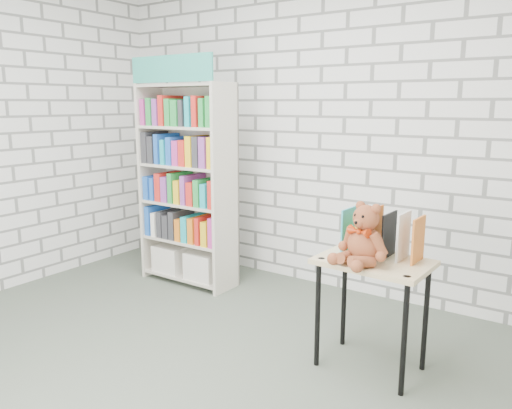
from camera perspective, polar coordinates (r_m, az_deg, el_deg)
The scene contains 6 objects.
ground at distance 3.33m, azimuth -10.27°, elevation -18.61°, with size 4.50×4.50×0.00m, color #4A5346.
room_shell at distance 2.89m, azimuth -11.56°, elevation 13.73°, with size 4.52×4.02×2.81m.
bookshelf at distance 4.62m, azimuth -7.81°, elevation 2.41°, with size 0.92×0.36×2.06m.
display_table at distance 3.19m, azimuth 13.24°, elevation -7.89°, with size 0.69×0.49×0.72m.
table_books at distance 3.22m, azimuth 14.22°, elevation -3.32°, with size 0.48×0.23×0.28m.
teddy_bear at distance 3.04m, azimuth 12.15°, elevation -3.92°, with size 0.34×0.33×0.37m.
Camera 1 is at (2.07, -2.02, 1.66)m, focal length 35.00 mm.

